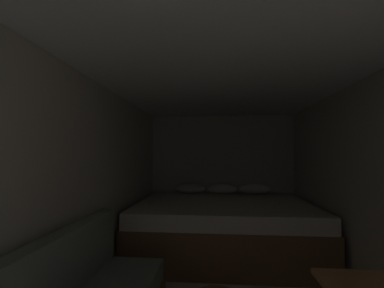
# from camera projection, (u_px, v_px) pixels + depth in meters

# --- Properties ---
(wall_back) EXTENTS (2.52, 0.05, 1.98)m
(wall_back) POSITION_uv_depth(u_px,v_px,m) (222.00, 173.00, 4.51)
(wall_back) COLOR beige
(wall_back) RESTS_ON ground
(wall_left) EXTENTS (0.05, 4.66, 1.98)m
(wall_left) POSITION_uv_depth(u_px,v_px,m) (86.00, 191.00, 2.28)
(wall_left) COLOR beige
(wall_left) RESTS_ON ground
(ceiling_slab) EXTENTS (2.52, 4.66, 0.05)m
(ceiling_slab) POSITION_uv_depth(u_px,v_px,m) (228.00, 72.00, 2.21)
(ceiling_slab) COLOR white
(ceiling_slab) RESTS_ON wall_left
(bed) EXTENTS (2.30, 1.77, 0.83)m
(bed) POSITION_uv_depth(u_px,v_px,m) (224.00, 226.00, 3.55)
(bed) COLOR brown
(bed) RESTS_ON ground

